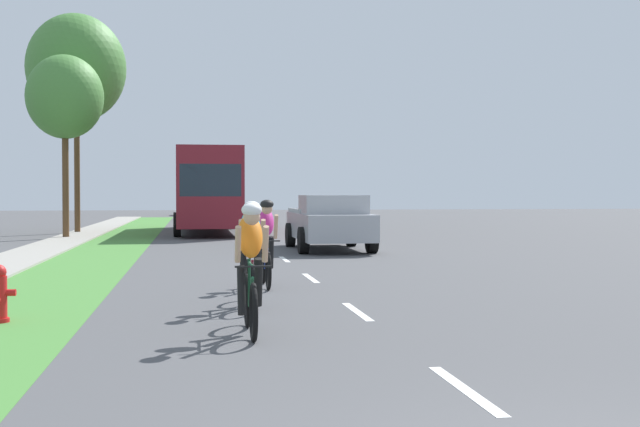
{
  "coord_description": "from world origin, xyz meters",
  "views": [
    {
      "loc": [
        -2.31,
        -3.7,
        1.69
      ],
      "look_at": [
        0.63,
        15.13,
        1.22
      ],
      "focal_mm": 45.73,
      "sensor_mm": 36.0,
      "label": 1
    }
  ],
  "objects_px": {
    "cyclist_lead": "(250,267)",
    "street_tree_far": "(76,68)",
    "bus_maroon": "(208,187)",
    "cyclist_trailing": "(251,253)",
    "cyclist_distant": "(266,242)",
    "suv_red": "(197,203)",
    "pickup_silver": "(330,222)",
    "sedan_white": "(203,208)",
    "street_tree_near": "(65,98)"
  },
  "relations": [
    {
      "from": "cyclist_lead",
      "to": "street_tree_far",
      "type": "bearing_deg",
      "value": 101.98
    },
    {
      "from": "bus_maroon",
      "to": "street_tree_far",
      "type": "relative_size",
      "value": 1.24
    },
    {
      "from": "street_tree_far",
      "to": "cyclist_trailing",
      "type": "bearing_deg",
      "value": -76.49
    },
    {
      "from": "cyclist_lead",
      "to": "cyclist_trailing",
      "type": "xyz_separation_m",
      "value": [
        0.17,
        2.37,
        0.0
      ]
    },
    {
      "from": "cyclist_lead",
      "to": "cyclist_distant",
      "type": "relative_size",
      "value": 1.0
    },
    {
      "from": "suv_red",
      "to": "street_tree_far",
      "type": "bearing_deg",
      "value": -100.5
    },
    {
      "from": "bus_maroon",
      "to": "cyclist_lead",
      "type": "bearing_deg",
      "value": -89.92
    },
    {
      "from": "cyclist_lead",
      "to": "suv_red",
      "type": "xyz_separation_m",
      "value": [
        -0.34,
        54.42,
        0.14
      ]
    },
    {
      "from": "pickup_silver",
      "to": "bus_maroon",
      "type": "distance_m",
      "value": 12.48
    },
    {
      "from": "bus_maroon",
      "to": "sedan_white",
      "type": "bearing_deg",
      "value": 90.05
    },
    {
      "from": "cyclist_trailing",
      "to": "cyclist_distant",
      "type": "relative_size",
      "value": 1.0
    },
    {
      "from": "bus_maroon",
      "to": "street_tree_near",
      "type": "distance_m",
      "value": 7.53
    },
    {
      "from": "cyclist_lead",
      "to": "street_tree_far",
      "type": "relative_size",
      "value": 0.18
    },
    {
      "from": "cyclist_distant",
      "to": "cyclist_trailing",
      "type": "bearing_deg",
      "value": -99.98
    },
    {
      "from": "cyclist_lead",
      "to": "street_tree_near",
      "type": "xyz_separation_m",
      "value": [
        -5.43,
        22.11,
        4.49
      ]
    },
    {
      "from": "bus_maroon",
      "to": "sedan_white",
      "type": "distance_m",
      "value": 17.97
    },
    {
      "from": "bus_maroon",
      "to": "suv_red",
      "type": "distance_m",
      "value": 28.25
    },
    {
      "from": "street_tree_near",
      "to": "sedan_white",
      "type": "bearing_deg",
      "value": 76.28
    },
    {
      "from": "cyclist_lead",
      "to": "suv_red",
      "type": "bearing_deg",
      "value": 90.35
    },
    {
      "from": "cyclist_distant",
      "to": "street_tree_near",
      "type": "bearing_deg",
      "value": 109.39
    },
    {
      "from": "cyclist_distant",
      "to": "sedan_white",
      "type": "relative_size",
      "value": 0.4
    },
    {
      "from": "sedan_white",
      "to": "street_tree_far",
      "type": "relative_size",
      "value": 0.46
    },
    {
      "from": "cyclist_lead",
      "to": "bus_maroon",
      "type": "xyz_separation_m",
      "value": [
        -0.04,
        26.19,
        1.17
      ]
    },
    {
      "from": "cyclist_trailing",
      "to": "cyclist_distant",
      "type": "distance_m",
      "value": 2.6
    },
    {
      "from": "cyclist_distant",
      "to": "suv_red",
      "type": "distance_m",
      "value": 49.49
    },
    {
      "from": "cyclist_lead",
      "to": "pickup_silver",
      "type": "bearing_deg",
      "value": 76.76
    },
    {
      "from": "bus_maroon",
      "to": "street_tree_far",
      "type": "distance_m",
      "value": 7.48
    },
    {
      "from": "pickup_silver",
      "to": "street_tree_near",
      "type": "height_order",
      "value": "street_tree_near"
    },
    {
      "from": "cyclist_distant",
      "to": "sedan_white",
      "type": "bearing_deg",
      "value": 90.99
    },
    {
      "from": "pickup_silver",
      "to": "sedan_white",
      "type": "height_order",
      "value": "pickup_silver"
    },
    {
      "from": "suv_red",
      "to": "street_tree_far",
      "type": "xyz_separation_m",
      "value": [
        -5.23,
        -28.2,
        6.07
      ]
    },
    {
      "from": "street_tree_near",
      "to": "street_tree_far",
      "type": "height_order",
      "value": "street_tree_far"
    },
    {
      "from": "suv_red",
      "to": "street_tree_far",
      "type": "height_order",
      "value": "street_tree_far"
    },
    {
      "from": "pickup_silver",
      "to": "bus_maroon",
      "type": "relative_size",
      "value": 0.44
    },
    {
      "from": "cyclist_distant",
      "to": "street_tree_near",
      "type": "distance_m",
      "value": 18.76
    },
    {
      "from": "bus_maroon",
      "to": "sedan_white",
      "type": "relative_size",
      "value": 2.7
    },
    {
      "from": "pickup_silver",
      "to": "bus_maroon",
      "type": "bearing_deg",
      "value": 105.81
    },
    {
      "from": "cyclist_distant",
      "to": "street_tree_far",
      "type": "relative_size",
      "value": 0.18
    },
    {
      "from": "suv_red",
      "to": "street_tree_near",
      "type": "height_order",
      "value": "street_tree_near"
    },
    {
      "from": "bus_maroon",
      "to": "suv_red",
      "type": "relative_size",
      "value": 2.47
    },
    {
      "from": "street_tree_far",
      "to": "suv_red",
      "type": "bearing_deg",
      "value": 79.5
    },
    {
      "from": "cyclist_distant",
      "to": "sedan_white",
      "type": "xyz_separation_m",
      "value": [
        -0.68,
        39.18,
        -0.04
      ]
    },
    {
      "from": "pickup_silver",
      "to": "street_tree_far",
      "type": "bearing_deg",
      "value": 126.61
    },
    {
      "from": "pickup_silver",
      "to": "cyclist_trailing",
      "type": "bearing_deg",
      "value": -105.01
    },
    {
      "from": "street_tree_near",
      "to": "suv_red",
      "type": "bearing_deg",
      "value": 81.05
    },
    {
      "from": "cyclist_distant",
      "to": "bus_maroon",
      "type": "bearing_deg",
      "value": 91.77
    },
    {
      "from": "cyclist_distant",
      "to": "suv_red",
      "type": "xyz_separation_m",
      "value": [
        -0.96,
        49.49,
        0.14
      ]
    },
    {
      "from": "cyclist_distant",
      "to": "suv_red",
      "type": "height_order",
      "value": "suv_red"
    },
    {
      "from": "cyclist_trailing",
      "to": "street_tree_near",
      "type": "xyz_separation_m",
      "value": [
        -5.6,
        19.74,
        4.49
      ]
    },
    {
      "from": "cyclist_distant",
      "to": "bus_maroon",
      "type": "xyz_separation_m",
      "value": [
        -0.66,
        21.25,
        1.17
      ]
    }
  ]
}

